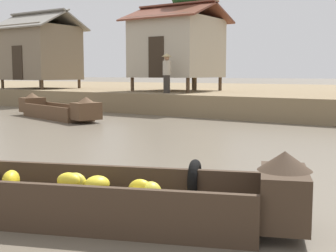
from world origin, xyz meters
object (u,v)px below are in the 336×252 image
(stilt_house_mid_left, at_px, (177,47))
(banana_boat, at_px, (49,193))
(cargo_boat_upstream, at_px, (57,110))
(stilt_house_left, at_px, (40,52))
(vendor_person, at_px, (167,71))

(stilt_house_mid_left, bearing_deg, banana_boat, -62.73)
(cargo_boat_upstream, xyz_separation_m, stilt_house_left, (-7.25, 5.56, 2.55))
(stilt_house_left, relative_size, vendor_person, 2.60)
(stilt_house_mid_left, relative_size, vendor_person, 2.48)
(banana_boat, bearing_deg, cargo_boat_upstream, 136.87)
(stilt_house_left, bearing_deg, stilt_house_mid_left, 6.66)
(banana_boat, distance_m, stilt_house_left, 21.24)
(stilt_house_left, height_order, vendor_person, stilt_house_left)
(cargo_boat_upstream, bearing_deg, stilt_house_left, 142.50)
(banana_boat, height_order, stilt_house_mid_left, stilt_house_mid_left)
(banana_boat, xyz_separation_m, stilt_house_mid_left, (-7.59, 14.73, 2.63))
(cargo_boat_upstream, relative_size, vendor_person, 2.98)
(banana_boat, height_order, stilt_house_left, stilt_house_left)
(vendor_person, bearing_deg, stilt_house_mid_left, 112.39)
(vendor_person, bearing_deg, banana_boat, -61.86)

